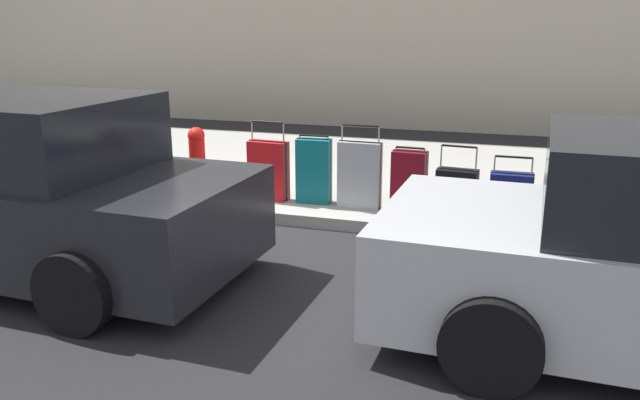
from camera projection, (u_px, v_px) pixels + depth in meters
The scene contains 12 objects.
ground_plane at pixel (208, 218), 7.52m from camera, with size 40.00×40.00×0.00m, color black.
sidewalk_curb at pixel (282, 168), 9.80m from camera, with size 18.00×5.00×0.14m, color #9E9B93.
suitcase_olive_0 at pixel (567, 190), 6.73m from camera, with size 0.42×0.18×0.97m.
suitcase_navy_1 at pixel (511, 196), 6.97m from camera, with size 0.46×0.23×0.71m.
suitcase_black_2 at pixel (456, 193), 7.05m from camera, with size 0.46×0.26×0.81m.
suitcase_maroon_3 at pixel (409, 181), 7.24m from camera, with size 0.40×0.24×0.76m.
suitcase_silver_4 at pixel (360, 175), 7.35m from camera, with size 0.50×0.19×0.99m.
suitcase_teal_5 at pixel (314, 171), 7.58m from camera, with size 0.42×0.23×0.83m.
suitcase_red_6 at pixel (269, 170), 7.72m from camera, with size 0.49×0.24×0.97m.
fire_hydrant at pixel (197, 159), 7.93m from camera, with size 0.39×0.21×0.85m.
bollard_post at pixel (152, 157), 7.95m from camera, with size 0.16×0.16×0.94m, color #333338.
parked_car_charcoal_1 at pixel (19, 190), 5.85m from camera, with size 4.38×2.17×1.61m.
Camera 1 is at (-3.41, 6.46, 2.26)m, focal length 35.83 mm.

